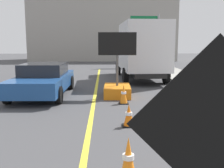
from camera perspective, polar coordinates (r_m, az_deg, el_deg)
The scene contains 10 objects.
lane_center_stripe at distance 5.42m, azimuth -6.02°, elevation -15.75°, with size 0.14×36.00×0.01m, color yellow.
roadwork_sign at distance 2.68m, azimuth 21.02°, elevation -8.71°, with size 1.63×0.06×2.33m.
arrow_board_trailer at distance 11.38m, azimuth 1.11°, elevation -0.20°, with size 1.60×1.84×2.70m.
box_truck at distance 16.69m, azimuth 6.14°, elevation 7.32°, with size 2.80×6.91×3.44m.
pickup_car at distance 11.89m, azimuth -14.48°, elevation 0.96°, with size 2.21×4.86×1.38m.
highway_guide_sign at distance 26.11m, azimuth 8.18°, elevation 11.22°, with size 2.79×0.27×5.00m.
far_building_block at distance 36.35m, azimuth -1.97°, elevation 11.81°, with size 18.57×6.70×8.41m, color gray.
traffic_cone_near_sign at distance 4.49m, azimuth 3.51°, elevation -15.96°, with size 0.36×0.36×0.76m.
traffic_cone_mid_lane at distance 7.30m, azimuth 3.62°, elevation -6.74°, with size 0.36×0.36×0.62m.
traffic_cone_far_lane at distance 9.96m, azimuth 2.52°, elevation -2.21°, with size 0.36×0.36×0.73m.
Camera 1 is at (0.40, 1.08, 2.25)m, focal length 42.67 mm.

